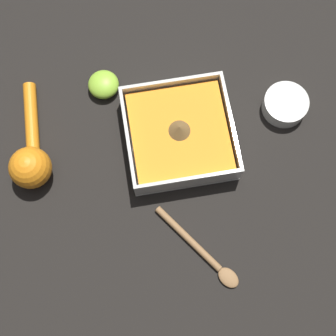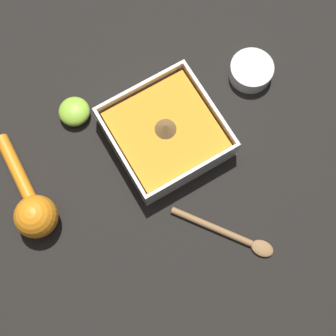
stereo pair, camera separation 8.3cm
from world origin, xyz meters
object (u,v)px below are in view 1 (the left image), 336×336
(spice_bowl, at_px, (285,105))
(lemon_squeezer, at_px, (31,160))
(wooden_spoon, at_px, (202,251))
(square_dish, at_px, (179,135))
(lemon_half, at_px, (103,85))

(spice_bowl, relative_size, lemon_squeezer, 0.39)
(spice_bowl, bearing_deg, wooden_spoon, -130.19)
(square_dish, bearing_deg, lemon_half, 134.50)
(spice_bowl, bearing_deg, square_dish, -172.05)
(spice_bowl, distance_m, lemon_half, 0.34)
(spice_bowl, distance_m, lemon_squeezer, 0.48)
(spice_bowl, xyz_separation_m, lemon_half, (-0.33, 0.10, 0.00))
(square_dish, xyz_separation_m, lemon_squeezer, (-0.27, -0.01, 0.01))
(spice_bowl, xyz_separation_m, wooden_spoon, (-0.20, -0.24, -0.01))
(lemon_half, xyz_separation_m, wooden_spoon, (0.13, -0.34, -0.01))
(square_dish, relative_size, spice_bowl, 2.30)
(lemon_squeezer, distance_m, lemon_half, 0.20)
(square_dish, xyz_separation_m, lemon_half, (-0.12, 0.13, -0.01))
(square_dish, bearing_deg, spice_bowl, 7.95)
(square_dish, xyz_separation_m, wooden_spoon, (0.00, -0.21, -0.02))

